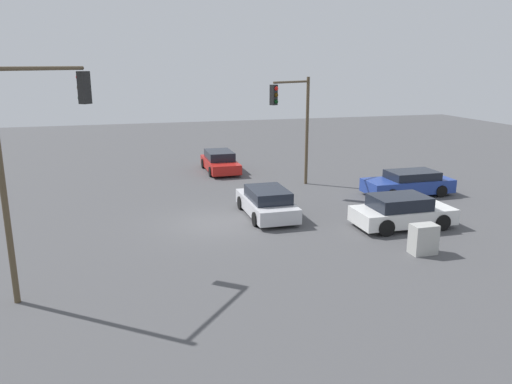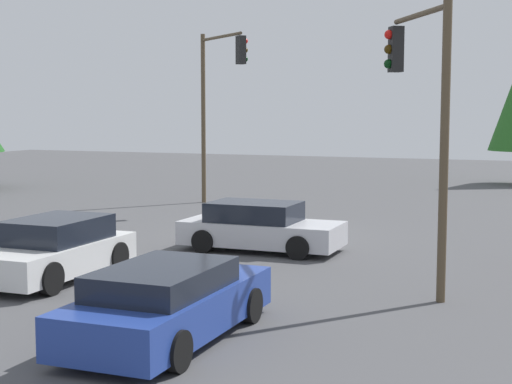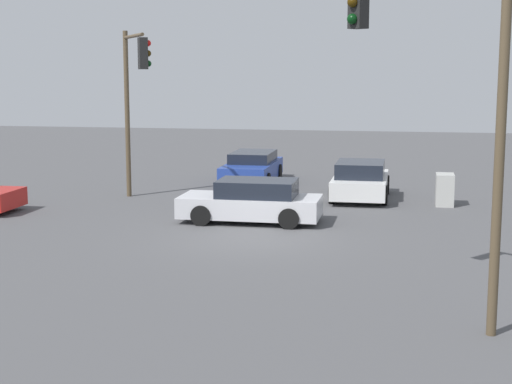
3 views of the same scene
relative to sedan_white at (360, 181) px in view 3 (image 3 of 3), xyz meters
name	(u,v)px [view 3 (image 3 of 3)]	position (x,y,z in m)	size (l,w,h in m)	color
ground_plane	(253,239)	(-7.57, 2.59, -0.68)	(80.00, 80.00, 0.00)	#4C4C4F
sedan_white	(360,181)	(0.00, 0.00, 0.00)	(4.26, 2.07, 1.40)	silver
sedan_blue	(252,168)	(3.30, 4.73, -0.04)	(4.72, 2.03, 1.30)	#233D93
sedan_silver	(252,202)	(-5.15, 3.08, -0.03)	(2.00, 4.39, 1.34)	silver
traffic_signal_main	(133,86)	(-2.09, 7.98, 3.50)	(2.82, 1.87, 6.15)	brown
traffic_signal_cross	(440,71)	(-13.91, -2.19, 4.05)	(2.54, 2.95, 6.97)	brown
electrical_cabinet	(445,190)	(-0.93, -3.01, -0.12)	(0.94, 0.62, 1.12)	#B2B2AD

